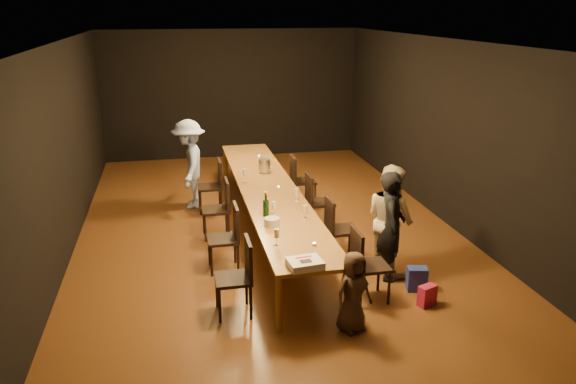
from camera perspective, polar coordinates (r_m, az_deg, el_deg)
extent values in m
plane|color=#482312|center=(9.13, -1.93, -4.10)|extent=(10.00, 10.00, 0.00)
cube|color=black|center=(13.54, -5.74, 9.82)|extent=(6.00, 0.04, 3.00)
cube|color=black|center=(4.12, 10.26, -10.74)|extent=(6.00, 0.04, 3.00)
cube|color=black|center=(8.69, -21.96, 3.81)|extent=(0.04, 10.00, 3.00)
cube|color=black|center=(9.63, 15.93, 5.75)|extent=(0.04, 10.00, 3.00)
cube|color=silver|center=(8.45, -2.15, 15.05)|extent=(6.00, 10.00, 0.04)
cube|color=brown|center=(8.88, -1.98, 0.23)|extent=(0.90, 6.00, 0.05)
cylinder|color=brown|center=(6.34, -0.94, -11.27)|extent=(0.08, 0.08, 0.70)
cylinder|color=brown|center=(6.52, 6.10, -10.50)|extent=(0.08, 0.08, 0.70)
cylinder|color=brown|center=(11.69, -6.36, 2.68)|extent=(0.08, 0.08, 0.70)
cylinder|color=brown|center=(11.79, -2.48, 2.91)|extent=(0.08, 0.08, 0.70)
imported|color=black|center=(7.51, 10.46, -3.38)|extent=(0.51, 0.63, 1.48)
imported|color=#C3B392|center=(7.70, 10.34, -2.72)|extent=(0.78, 0.88, 1.51)
imported|color=#99B1EC|center=(10.21, -9.98, 2.82)|extent=(0.67, 1.07, 1.60)
imported|color=#3F2E23|center=(6.36, 6.64, -10.05)|extent=(0.54, 0.45, 0.95)
cube|color=#B91B49|center=(7.15, 13.96, -10.17)|extent=(0.25, 0.20, 0.26)
cube|color=#233497|center=(7.47, 12.96, -8.60)|extent=(0.28, 0.22, 0.31)
cube|color=white|center=(6.22, 1.74, -7.28)|extent=(0.40, 0.34, 0.09)
cube|color=black|center=(6.18, 1.81, -7.03)|extent=(0.14, 0.11, 0.00)
cube|color=red|center=(6.27, 1.58, -6.63)|extent=(0.19, 0.05, 0.00)
cylinder|color=silver|center=(7.33, -1.64, -3.07)|extent=(0.22, 0.22, 0.11)
cylinder|color=silver|center=(9.72, -2.42, 2.70)|extent=(0.27, 0.27, 0.23)
cylinder|color=#B2B7B2|center=(6.77, 2.68, -5.33)|extent=(0.05, 0.05, 0.03)
cylinder|color=#B2B7B2|center=(8.85, -0.97, 0.45)|extent=(0.05, 0.05, 0.03)
cylinder|color=#B2B7B2|center=(10.71, -2.97, 3.61)|extent=(0.05, 0.05, 0.03)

